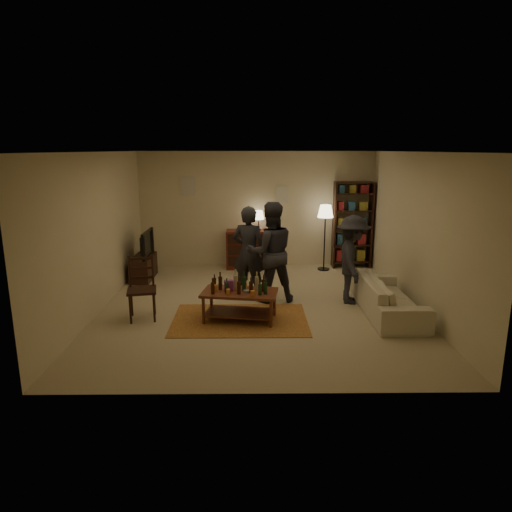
{
  "coord_description": "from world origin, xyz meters",
  "views": [
    {
      "loc": [
        -0.13,
        -7.74,
        2.74
      ],
      "look_at": [
        -0.04,
        0.1,
        0.9
      ],
      "focal_mm": 32.0,
      "sensor_mm": 36.0,
      "label": 1
    }
  ],
  "objects_px": {
    "tv_stand": "(143,262)",
    "person_left": "(249,252)",
    "person_right": "(270,252)",
    "dresser": "(248,248)",
    "sofa": "(388,297)",
    "person_by_sofa": "(352,260)",
    "dining_chair": "(142,285)",
    "bookshelf": "(352,224)",
    "coffee_table": "(240,295)",
    "floor_lamp": "(325,216)"
  },
  "relations": [
    {
      "from": "floor_lamp",
      "to": "sofa",
      "type": "height_order",
      "value": "floor_lamp"
    },
    {
      "from": "tv_stand",
      "to": "dresser",
      "type": "xyz_separation_m",
      "value": [
        2.25,
        0.91,
        0.09
      ]
    },
    {
      "from": "dresser",
      "to": "person_left",
      "type": "relative_size",
      "value": 0.78
    },
    {
      "from": "person_left",
      "to": "person_right",
      "type": "relative_size",
      "value": 0.94
    },
    {
      "from": "bookshelf",
      "to": "person_by_sofa",
      "type": "distance_m",
      "value": 2.63
    },
    {
      "from": "tv_stand",
      "to": "bookshelf",
      "type": "xyz_separation_m",
      "value": [
        4.69,
        0.98,
        0.65
      ]
    },
    {
      "from": "sofa",
      "to": "person_left",
      "type": "xyz_separation_m",
      "value": [
        -2.37,
        0.94,
        0.56
      ]
    },
    {
      "from": "sofa",
      "to": "person_right",
      "type": "distance_m",
      "value": 2.19
    },
    {
      "from": "bookshelf",
      "to": "person_by_sofa",
      "type": "relative_size",
      "value": 1.25
    },
    {
      "from": "bookshelf",
      "to": "person_by_sofa",
      "type": "height_order",
      "value": "bookshelf"
    },
    {
      "from": "dresser",
      "to": "person_right",
      "type": "xyz_separation_m",
      "value": [
        0.42,
        -2.41,
        0.44
      ]
    },
    {
      "from": "tv_stand",
      "to": "sofa",
      "type": "xyz_separation_m",
      "value": [
        4.64,
        -2.2,
        -0.08
      ]
    },
    {
      "from": "coffee_table",
      "to": "tv_stand",
      "type": "height_order",
      "value": "tv_stand"
    },
    {
      "from": "tv_stand",
      "to": "dresser",
      "type": "distance_m",
      "value": 2.43
    },
    {
      "from": "coffee_table",
      "to": "dresser",
      "type": "bearing_deg",
      "value": 87.95
    },
    {
      "from": "bookshelf",
      "to": "person_left",
      "type": "xyz_separation_m",
      "value": [
        -2.41,
        -2.24,
        -0.17
      ]
    },
    {
      "from": "floor_lamp",
      "to": "tv_stand",
      "type": "bearing_deg",
      "value": -169.84
    },
    {
      "from": "dresser",
      "to": "person_right",
      "type": "height_order",
      "value": "person_right"
    },
    {
      "from": "dresser",
      "to": "sofa",
      "type": "height_order",
      "value": "dresser"
    },
    {
      "from": "dining_chair",
      "to": "floor_lamp",
      "type": "xyz_separation_m",
      "value": [
        3.49,
        3.06,
        0.71
      ]
    },
    {
      "from": "tv_stand",
      "to": "person_right",
      "type": "height_order",
      "value": "person_right"
    },
    {
      "from": "sofa",
      "to": "person_by_sofa",
      "type": "height_order",
      "value": "person_by_sofa"
    },
    {
      "from": "tv_stand",
      "to": "person_left",
      "type": "bearing_deg",
      "value": -28.92
    },
    {
      "from": "bookshelf",
      "to": "floor_lamp",
      "type": "xyz_separation_m",
      "value": [
        -0.68,
        -0.26,
        0.24
      ]
    },
    {
      "from": "person_right",
      "to": "person_left",
      "type": "bearing_deg",
      "value": -41.46
    },
    {
      "from": "person_left",
      "to": "person_by_sofa",
      "type": "xyz_separation_m",
      "value": [
        1.87,
        -0.33,
        -0.06
      ]
    },
    {
      "from": "person_right",
      "to": "floor_lamp",
      "type": "bearing_deg",
      "value": -131.92
    },
    {
      "from": "floor_lamp",
      "to": "sofa",
      "type": "bearing_deg",
      "value": -77.73
    },
    {
      "from": "tv_stand",
      "to": "dresser",
      "type": "relative_size",
      "value": 0.78
    },
    {
      "from": "person_left",
      "to": "person_right",
      "type": "distance_m",
      "value": 0.46
    },
    {
      "from": "floor_lamp",
      "to": "person_left",
      "type": "distance_m",
      "value": 2.66
    },
    {
      "from": "dining_chair",
      "to": "bookshelf",
      "type": "relative_size",
      "value": 0.53
    },
    {
      "from": "dining_chair",
      "to": "person_by_sofa",
      "type": "xyz_separation_m",
      "value": [
        3.63,
        0.75,
        0.24
      ]
    },
    {
      "from": "dining_chair",
      "to": "sofa",
      "type": "relative_size",
      "value": 0.51
    },
    {
      "from": "tv_stand",
      "to": "person_right",
      "type": "distance_m",
      "value": 3.1
    },
    {
      "from": "dining_chair",
      "to": "sofa",
      "type": "xyz_separation_m",
      "value": [
        4.13,
        0.14,
        -0.26
      ]
    },
    {
      "from": "tv_stand",
      "to": "person_right",
      "type": "xyz_separation_m",
      "value": [
        2.67,
        -1.49,
        0.53
      ]
    },
    {
      "from": "sofa",
      "to": "person_by_sofa",
      "type": "bearing_deg",
      "value": 39.19
    },
    {
      "from": "sofa",
      "to": "person_left",
      "type": "height_order",
      "value": "person_left"
    },
    {
      "from": "dining_chair",
      "to": "person_right",
      "type": "relative_size",
      "value": 0.58
    },
    {
      "from": "coffee_table",
      "to": "person_by_sofa",
      "type": "xyz_separation_m",
      "value": [
        2.01,
        0.89,
        0.37
      ]
    },
    {
      "from": "dining_chair",
      "to": "tv_stand",
      "type": "distance_m",
      "value": 2.4
    },
    {
      "from": "bookshelf",
      "to": "floor_lamp",
      "type": "height_order",
      "value": "bookshelf"
    },
    {
      "from": "dresser",
      "to": "floor_lamp",
      "type": "height_order",
      "value": "floor_lamp"
    },
    {
      "from": "person_by_sofa",
      "to": "bookshelf",
      "type": "bearing_deg",
      "value": -4.4
    },
    {
      "from": "dining_chair",
      "to": "bookshelf",
      "type": "xyz_separation_m",
      "value": [
        4.17,
        3.32,
        0.47
      ]
    },
    {
      "from": "dresser",
      "to": "tv_stand",
      "type": "bearing_deg",
      "value": -157.93
    },
    {
      "from": "sofa",
      "to": "person_left",
      "type": "relative_size",
      "value": 1.2
    },
    {
      "from": "dresser",
      "to": "person_left",
      "type": "distance_m",
      "value": 2.21
    },
    {
      "from": "bookshelf",
      "to": "dresser",
      "type": "bearing_deg",
      "value": -178.43
    }
  ]
}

